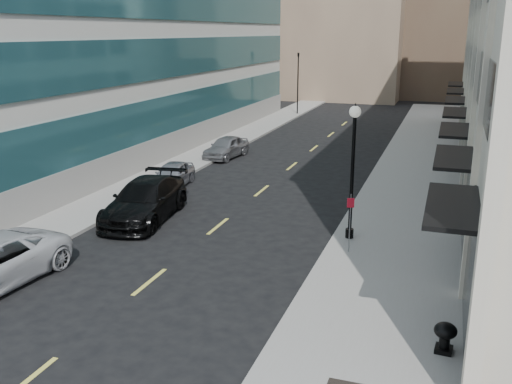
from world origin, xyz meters
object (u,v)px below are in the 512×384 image
Objects in this scene: car_silver_sedan at (172,175)px; car_grey_sedan at (226,147)px; traffic_signal at (298,57)px; urn_planter at (445,335)px; car_black_pickup at (145,200)px; sign_post at (350,215)px; lamppost at (353,160)px.

car_silver_sedan is 0.93× the size of car_grey_sedan.
traffic_signal is at bearing 98.52° from car_grey_sedan.
car_black_pickup is at bearing 149.89° from urn_planter.
car_grey_sedan is 1.87× the size of sign_post.
urn_planter is (14.95, -41.61, -5.08)m from traffic_signal.
car_silver_sedan is (-1.35, 5.32, -0.20)m from car_black_pickup.
sign_post is at bearing -39.28° from car_silver_sedan.
car_grey_sedan is at bearing 88.80° from car_black_pickup.
car_black_pickup is at bearing -83.02° from car_silver_sedan.
traffic_signal is at bearing 92.24° from sign_post.
sign_post is at bearing -46.93° from car_grey_sedan.
car_black_pickup is 1.43× the size of car_grey_sedan.
car_grey_sedan is (0.00, 7.80, 0.05)m from car_silver_sedan.
lamppost is 8.93m from urn_planter.
sign_post is (10.72, -14.51, 0.89)m from car_grey_sedan.
traffic_signal reaches higher than urn_planter.
car_black_pickup is (2.05, -34.12, -4.85)m from traffic_signal.
car_black_pickup is 7.43× the size of urn_planter.
car_silver_sedan is at bearing 153.76° from lamppost.
lamppost is at bearing -33.48° from car_silver_sedan.
car_black_pickup is 9.45m from lamppost.
urn_planter is (14.25, -12.81, -0.03)m from car_silver_sedan.
sign_post is (10.72, -6.71, 0.94)m from car_silver_sedan.
sign_post is (0.24, -1.54, -1.70)m from lamppost.
lamppost reaches higher than urn_planter.
traffic_signal is 35.84m from lamppost.
lamppost is (11.18, -33.97, -2.40)m from traffic_signal.
car_silver_sedan is 12.68m from sign_post.
traffic_signal reaches higher than car_grey_sedan.
traffic_signal reaches higher than car_black_pickup.
car_silver_sedan is at bearing -88.61° from traffic_signal.
lamppost is 2.40× the size of sign_post.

